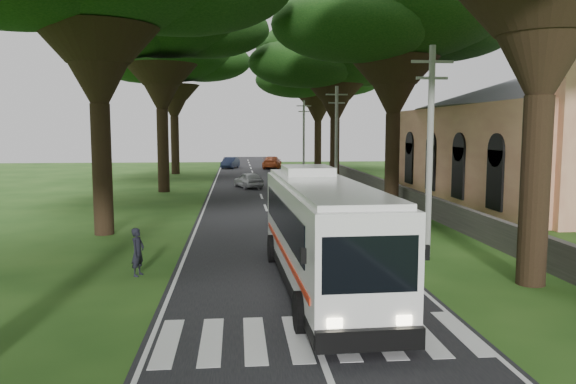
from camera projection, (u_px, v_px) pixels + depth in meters
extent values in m
plane|color=#1E4413|center=(304.00, 311.00, 15.19)|extent=(140.00, 140.00, 0.00)
cube|color=black|center=(262.00, 198.00, 39.93)|extent=(8.00, 120.00, 0.04)
cube|color=silver|center=(314.00, 339.00, 13.21)|extent=(8.00, 3.00, 0.01)
cube|color=#383533|center=(390.00, 190.00, 39.69)|extent=(0.35, 50.00, 1.20)
cube|color=tan|center=(527.00, 154.00, 38.24)|extent=(12.00, 22.00, 6.40)
pyramid|color=#595960|center=(531.00, 74.00, 37.64)|extent=(14.00, 24.00, 2.20)
cube|color=tan|center=(575.00, 127.00, 27.87)|extent=(3.00, 3.00, 10.00)
cylinder|color=gray|center=(430.00, 153.00, 21.18)|extent=(0.24, 0.24, 8.00)
cube|color=gray|center=(432.00, 62.00, 20.80)|extent=(1.60, 0.10, 0.10)
cube|color=gray|center=(432.00, 78.00, 20.87)|extent=(1.20, 0.10, 0.10)
cylinder|color=gray|center=(336.00, 142.00, 40.97)|extent=(0.24, 0.24, 8.00)
cube|color=gray|center=(337.00, 95.00, 40.59)|extent=(1.60, 0.10, 0.10)
cube|color=gray|center=(337.00, 103.00, 40.66)|extent=(1.20, 0.10, 0.10)
cylinder|color=gray|center=(304.00, 138.00, 60.76)|extent=(0.24, 0.24, 8.00)
cube|color=gray|center=(304.00, 106.00, 60.39)|extent=(1.60, 0.10, 0.10)
cube|color=gray|center=(304.00, 111.00, 60.45)|extent=(1.20, 0.10, 0.10)
cylinder|color=black|center=(102.00, 170.00, 26.00)|extent=(0.90, 0.90, 6.08)
cone|color=black|center=(98.00, 61.00, 25.45)|extent=(3.20, 3.20, 3.80)
cylinder|color=black|center=(163.00, 151.00, 43.84)|extent=(0.90, 0.90, 6.47)
cone|color=black|center=(161.00, 84.00, 43.26)|extent=(3.20, 3.20, 3.80)
ellipsoid|color=black|center=(160.00, 17.00, 42.70)|extent=(14.09, 14.09, 5.92)
cylinder|color=black|center=(175.00, 145.00, 61.57)|extent=(0.90, 0.90, 6.29)
cone|color=black|center=(174.00, 99.00, 61.01)|extent=(3.20, 3.20, 3.80)
ellipsoid|color=black|center=(173.00, 54.00, 60.47)|extent=(14.07, 14.07, 5.91)
cylinder|color=black|center=(535.00, 192.00, 17.52)|extent=(0.90, 0.90, 5.94)
cone|color=black|center=(543.00, 32.00, 16.98)|extent=(3.20, 3.20, 3.80)
cylinder|color=black|center=(392.00, 160.00, 35.38)|extent=(0.90, 0.90, 5.88)
cone|color=black|center=(394.00, 83.00, 34.84)|extent=(3.20, 3.20, 3.80)
ellipsoid|color=black|center=(395.00, 12.00, 34.36)|extent=(14.09, 14.09, 5.92)
cylinder|color=black|center=(335.00, 150.00, 53.15)|extent=(0.90, 0.90, 5.85)
cone|color=black|center=(335.00, 99.00, 52.61)|extent=(3.20, 3.20, 3.80)
ellipsoid|color=black|center=(336.00, 53.00, 52.14)|extent=(14.93, 14.93, 6.27)
cylinder|color=black|center=(318.00, 145.00, 71.05)|extent=(0.90, 0.90, 5.85)
cone|color=black|center=(318.00, 106.00, 70.51)|extent=(3.20, 3.20, 3.80)
ellipsoid|color=black|center=(318.00, 72.00, 70.04)|extent=(14.42, 14.42, 6.06)
cube|color=white|center=(321.00, 231.00, 17.22)|extent=(2.68, 11.30, 2.76)
cube|color=black|center=(320.00, 217.00, 17.45)|extent=(2.68, 9.24, 1.03)
cube|color=black|center=(321.00, 273.00, 17.37)|extent=(2.72, 11.34, 0.33)
cube|color=red|center=(321.00, 251.00, 17.29)|extent=(2.70, 10.18, 0.17)
cube|color=white|center=(322.00, 184.00, 17.06)|extent=(2.48, 10.73, 0.17)
cylinder|color=black|center=(301.00, 312.00, 13.53)|extent=(0.36, 1.04, 1.03)
cylinder|color=black|center=(395.00, 308.00, 13.81)|extent=(0.36, 1.04, 1.03)
cylinder|color=black|center=(273.00, 249.00, 20.73)|extent=(0.36, 1.04, 1.03)
cylinder|color=black|center=(335.00, 247.00, 21.02)|extent=(0.36, 1.04, 1.03)
imported|color=#B3B4B8|center=(249.00, 180.00, 46.87)|extent=(2.71, 4.15, 1.31)
imported|color=#212B4E|center=(230.00, 163.00, 70.47)|extent=(2.46, 4.36, 1.36)
imported|color=#913715|center=(272.00, 162.00, 70.01)|extent=(2.87, 5.48, 1.52)
imported|color=black|center=(138.00, 252.00, 18.80)|extent=(0.57, 0.69, 1.62)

